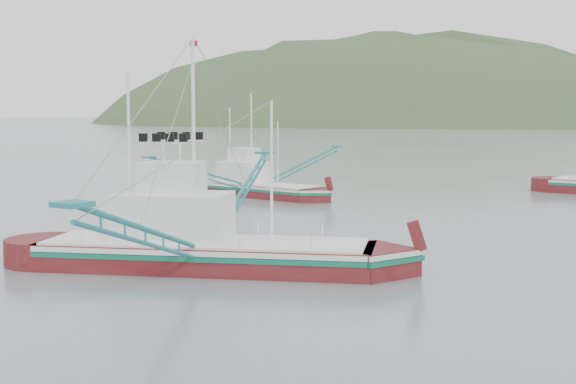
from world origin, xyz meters
The scene contains 4 objects.
ground centered at (0.00, 0.00, 0.00)m, with size 1200.00×1200.00×0.00m, color slate.
main_boat centered at (-1.76, 1.87, 2.25)m, with size 15.22×25.63×10.93m.
bg_boat_left centered at (-18.12, 27.73, 1.33)m, with size 12.62×22.26×9.04m.
headland_left centered at (-180.00, 360.00, 0.00)m, with size 448.00×308.00×210.00m, color #314B27.
Camera 1 is at (21.04, -25.11, 7.05)m, focal length 50.00 mm.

